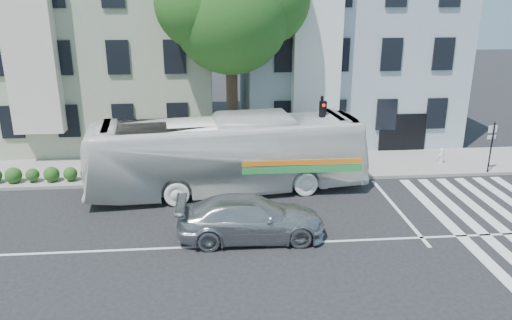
{
  "coord_description": "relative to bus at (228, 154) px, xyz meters",
  "views": [
    {
      "loc": [
        -0.92,
        -15.7,
        8.48
      ],
      "look_at": [
        0.64,
        2.26,
        2.4
      ],
      "focal_mm": 35.0,
      "sensor_mm": 36.0,
      "label": 1
    }
  ],
  "objects": [
    {
      "name": "ground",
      "position": [
        0.35,
        -5.2,
        -1.7
      ],
      "size": [
        120.0,
        120.0,
        0.0
      ],
      "primitive_type": "plane",
      "color": "black",
      "rests_on": "ground"
    },
    {
      "name": "sidewalk_far",
      "position": [
        0.35,
        2.8,
        -1.63
      ],
      "size": [
        80.0,
        4.0,
        0.15
      ],
      "primitive_type": "cube",
      "color": "gray",
      "rests_on": "ground"
    },
    {
      "name": "building_left",
      "position": [
        -6.65,
        9.8,
        3.8
      ],
      "size": [
        12.0,
        10.0,
        11.0
      ],
      "primitive_type": "cube",
      "color": "#A0A78C",
      "rests_on": "ground"
    },
    {
      "name": "building_right",
      "position": [
        7.35,
        9.8,
        3.8
      ],
      "size": [
        12.0,
        10.0,
        11.0
      ],
      "primitive_type": "cube",
      "color": "#99A9B6",
      "rests_on": "ground"
    },
    {
      "name": "street_tree",
      "position": [
        0.41,
        3.54,
        6.13
      ],
      "size": [
        7.3,
        5.9,
        11.1
      ],
      "color": "#2D2116",
      "rests_on": "ground"
    },
    {
      "name": "bus",
      "position": [
        0.0,
        0.0,
        0.0
      ],
      "size": [
        4.24,
        12.46,
        3.4
      ],
      "primitive_type": "imported",
      "rotation": [
        0.0,
        0.0,
        1.69
      ],
      "color": "white",
      "rests_on": "ground"
    },
    {
      "name": "sedan",
      "position": [
        0.66,
        -4.63,
        -0.93
      ],
      "size": [
        2.21,
        5.33,
        1.54
      ],
      "primitive_type": "imported",
      "rotation": [
        0.0,
        0.0,
        1.56
      ],
      "color": "#A9ABB0",
      "rests_on": "ground"
    },
    {
      "name": "hedge",
      "position": [
        -6.41,
        1.43,
        -1.2
      ],
      "size": [
        8.53,
        2.17,
        0.7
      ],
      "primitive_type": null,
      "rotation": [
        0.0,
        0.0,
        -0.16
      ],
      "color": "#326521",
      "rests_on": "sidewalk_far"
    },
    {
      "name": "traffic_signal",
      "position": [
        4.3,
        0.74,
        0.92
      ],
      "size": [
        0.42,
        0.52,
        4.05
      ],
      "rotation": [
        0.0,
        0.0,
        0.3
      ],
      "color": "black",
      "rests_on": "ground"
    },
    {
      "name": "fire_hydrant",
      "position": [
        10.98,
        2.43,
        -1.15
      ],
      "size": [
        0.45,
        0.29,
        0.79
      ],
      "rotation": [
        0.0,
        0.0,
        0.36
      ],
      "color": "silver",
      "rests_on": "sidewalk_far"
    },
    {
      "name": "far_sign_pole",
      "position": [
        12.67,
        0.94,
        0.03
      ],
      "size": [
        0.45,
        0.19,
        2.49
      ],
      "rotation": [
        0.0,
        0.0,
        0.15
      ],
      "color": "black",
      "rests_on": "sidewalk_far"
    }
  ]
}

